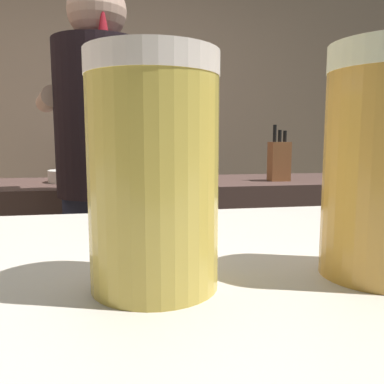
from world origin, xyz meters
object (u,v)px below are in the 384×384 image
Objects in this scene: mixing_bowl at (71,176)px; bottle_soy at (102,136)px; bartender at (102,175)px; chefs_knife at (163,181)px; pint_glass_far at (383,164)px; bottle_olive_oil at (101,137)px; knife_block at (279,160)px; pint_glass_near at (154,173)px; bottle_vinegar at (145,138)px.

bottle_soy is (0.11, 1.21, 0.20)m from mixing_bowl.
bartender is 7.17× the size of chefs_knife.
pint_glass_far is at bearing -101.92° from chefs_knife.
knife_block is at bearing -51.82° from bottle_olive_oil.
pint_glass_near is 0.73× the size of bottle_olive_oil.
pint_glass_far is at bearing -83.75° from bottle_olive_oil.
bartender is 0.52m from mixing_bowl.
pint_glass_far is (0.15, -0.01, 0.00)m from pint_glass_near.
pint_glass_far is (-0.03, -1.74, 0.20)m from chefs_knife.
pint_glass_near is at bearing -114.83° from knife_block.
bottle_vinegar reaches higher than pint_glass_far.
bartender is 0.95m from knife_block.
bottle_vinegar is (-0.01, 1.22, 0.22)m from chefs_knife.
bottle_soy is at bearing 88.98° from bottle_olive_oil.
pint_glass_far is at bearing -2.51° from pint_glass_near.
bartender is at bearing -87.40° from bottle_olive_oil.
mixing_bowl is 1.11× the size of bottle_olive_oil.
bottle_vinegar is at bearing 10.80° from bottle_olive_oil.
pint_glass_near is at bearing -86.73° from bottle_olive_oil.
pint_glass_far reaches higher than chefs_knife.
bartender reaches higher than chefs_knife.
pint_glass_far is at bearing -110.35° from knife_block.
pint_glass_near is (0.27, -1.82, 0.17)m from mixing_bowl.
chefs_knife is (-0.60, 0.05, -0.10)m from knife_block.
knife_block is at bearing 69.65° from pint_glass_far.
bottle_olive_oil is at bearing 84.32° from mixing_bowl.
bottle_vinegar is (0.17, 2.96, 0.03)m from pint_glass_near.
pint_glass_near is (-0.18, -1.74, 0.19)m from chefs_knife.
bottle_soy is at bearing 93.08° from pint_glass_near.
chefs_knife is at bearing -10.61° from mixing_bowl.
pint_glass_far reaches higher than mixing_bowl.
bottle_olive_oil reaches higher than knife_block.
knife_block is at bearing -64.24° from bottle_vinegar.
bottle_soy reaches higher than bottle_olive_oil.
pint_glass_near is at bearing -81.51° from mixing_bowl.
bottle_soy is (-0.35, 1.29, 0.23)m from chefs_knife.
pint_glass_far is (-0.63, -1.70, 0.10)m from knife_block.
mixing_bowl reaches higher than chefs_knife.
bartender is at bearing -87.68° from bottle_soy.
knife_block reaches higher than pint_glass_far.
bartender is at bearing -135.35° from chefs_knife.
mixing_bowl is 1.22× the size of bottle_vinegar.
bartender is 5.99× the size of knife_block.
bartender reaches higher than pint_glass_far.
mixing_bowl is at bearing -95.18° from bottle_soy.
bartender is 0.50m from chefs_knife.
pint_glass_far is 0.78× the size of bottle_olive_oil.
bartender is 1.58m from bottle_olive_oil.
mixing_bowl is at bearing -111.24° from bottle_vinegar.
pint_glass_far is 3.05m from bottle_soy.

